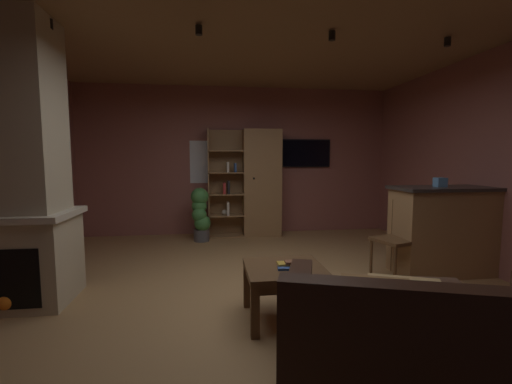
# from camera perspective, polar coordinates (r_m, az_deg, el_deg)

# --- Properties ---
(floor) EXTENTS (5.79, 6.11, 0.02)m
(floor) POSITION_cam_1_polar(r_m,az_deg,el_deg) (3.69, 0.86, -17.23)
(floor) COLOR #A37A4C
(floor) RESTS_ON ground
(wall_back) EXTENTS (5.91, 0.06, 2.75)m
(wall_back) POSITION_cam_1_polar(r_m,az_deg,el_deg) (6.47, -3.16, 5.21)
(wall_back) COLOR #8E544C
(wall_back) RESTS_ON ground
(ceiling) EXTENTS (5.79, 6.11, 0.02)m
(ceiling) POSITION_cam_1_polar(r_m,az_deg,el_deg) (3.66, 0.93, 27.11)
(ceiling) COLOR #8E6B47
(window_pane_back) EXTENTS (0.73, 0.01, 0.79)m
(window_pane_back) POSITION_cam_1_polar(r_m,az_deg,el_deg) (6.42, -7.82, 5.04)
(window_pane_back) COLOR white
(stone_fireplace) EXTENTS (0.97, 0.80, 2.75)m
(stone_fireplace) POSITION_cam_1_polar(r_m,az_deg,el_deg) (3.98, -35.20, 2.00)
(stone_fireplace) COLOR #BCAD8E
(stone_fireplace) RESTS_ON ground
(bookshelf_cabinet) EXTENTS (1.33, 0.41, 1.95)m
(bookshelf_cabinet) POSITION_cam_1_polar(r_m,az_deg,el_deg) (6.25, 0.14, 1.44)
(bookshelf_cabinet) COLOR #997047
(bookshelf_cabinet) RESTS_ON ground
(kitchen_bar_counter) EXTENTS (1.45, 0.60, 1.08)m
(kitchen_bar_counter) POSITION_cam_1_polar(r_m,az_deg,el_deg) (4.87, 29.98, -5.53)
(kitchen_bar_counter) COLOR #997047
(kitchen_bar_counter) RESTS_ON ground
(tissue_box) EXTENTS (0.13, 0.13, 0.11)m
(tissue_box) POSITION_cam_1_polar(r_m,az_deg,el_deg) (4.71, 28.60, 1.46)
(tissue_box) COLOR #598CBF
(tissue_box) RESTS_ON kitchen_bar_counter
(leather_couch) EXTENTS (1.84, 1.41, 0.84)m
(leather_couch) POSITION_cam_1_polar(r_m,az_deg,el_deg) (2.36, 26.41, -23.41)
(leather_couch) COLOR #382116
(leather_couch) RESTS_ON ground
(coffee_table) EXTENTS (0.69, 0.65, 0.47)m
(coffee_table) POSITION_cam_1_polar(r_m,az_deg,el_deg) (3.09, 4.86, -14.03)
(coffee_table) COLOR brown
(coffee_table) RESTS_ON ground
(table_book_0) EXTENTS (0.13, 0.10, 0.02)m
(table_book_0) POSITION_cam_1_polar(r_m,az_deg,el_deg) (2.99, 4.85, -12.69)
(table_book_0) COLOR #2D4C8C
(table_book_0) RESTS_ON coffee_table
(table_book_1) EXTENTS (0.14, 0.11, 0.02)m
(table_book_1) POSITION_cam_1_polar(r_m,az_deg,el_deg) (3.05, 4.96, -11.92)
(table_book_1) COLOR gold
(table_book_1) RESTS_ON coffee_table
(table_book_2) EXTENTS (0.11, 0.09, 0.02)m
(table_book_2) POSITION_cam_1_polar(r_m,az_deg,el_deg) (3.04, 5.91, -11.65)
(table_book_2) COLOR brown
(table_book_2) RESTS_ON coffee_table
(dining_chair) EXTENTS (0.53, 0.53, 0.92)m
(dining_chair) POSITION_cam_1_polar(r_m,az_deg,el_deg) (4.43, 23.01, -6.49)
(dining_chair) COLOR brown
(dining_chair) RESTS_ON ground
(potted_floor_plant) EXTENTS (0.34, 0.37, 0.92)m
(potted_floor_plant) POSITION_cam_1_polar(r_m,az_deg,el_deg) (5.92, -9.35, -3.50)
(potted_floor_plant) COLOR #4C4C51
(potted_floor_plant) RESTS_ON ground
(wall_mounted_tv) EXTENTS (0.94, 0.06, 0.53)m
(wall_mounted_tv) POSITION_cam_1_polar(r_m,az_deg,el_deg) (6.65, 8.41, 6.47)
(wall_mounted_tv) COLOR black
(track_light_spot_0) EXTENTS (0.07, 0.07, 0.09)m
(track_light_spot_0) POSITION_cam_1_polar(r_m,az_deg,el_deg) (4.04, -31.52, 22.98)
(track_light_spot_0) COLOR black
(track_light_spot_1) EXTENTS (0.07, 0.07, 0.09)m
(track_light_spot_1) POSITION_cam_1_polar(r_m,az_deg,el_deg) (3.73, -9.60, 25.30)
(track_light_spot_1) COLOR black
(track_light_spot_2) EXTENTS (0.07, 0.07, 0.09)m
(track_light_spot_2) POSITION_cam_1_polar(r_m,az_deg,el_deg) (3.91, 12.68, 24.29)
(track_light_spot_2) COLOR black
(track_light_spot_3) EXTENTS (0.07, 0.07, 0.09)m
(track_light_spot_3) POSITION_cam_1_polar(r_m,az_deg,el_deg) (4.50, 29.56, 21.15)
(track_light_spot_3) COLOR black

